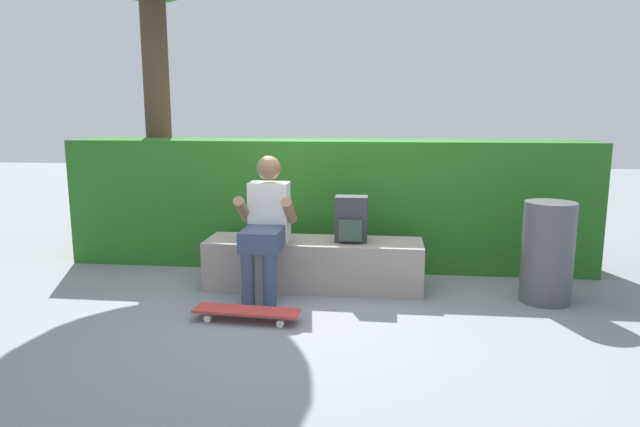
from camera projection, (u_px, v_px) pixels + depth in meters
ground_plane at (309, 298)px, 4.72m from camera, size 24.00×24.00×0.00m
bench_main at (314, 264)px, 4.98m from camera, size 1.92×0.50×0.43m
person_skater at (266, 222)px, 4.73m from camera, size 0.49×0.62×1.18m
skateboard_near_person at (246, 311)px, 4.18m from camera, size 0.81×0.25×0.09m
backpack_on_bench at (351, 220)px, 4.86m from camera, size 0.28×0.23×0.40m
hedge_row at (327, 202)px, 5.76m from camera, size 5.23×0.73×1.28m
trash_bin at (548, 252)px, 4.56m from camera, size 0.41×0.41×0.84m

